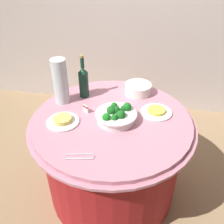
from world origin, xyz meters
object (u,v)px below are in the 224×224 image
(broccoli_bowl, at_px, (116,115))
(decorative_fruit_vase, at_px, (61,84))
(food_plate_noodles, at_px, (63,121))
(food_plate_fried_egg, at_px, (156,112))
(label_placard_front, at_px, (86,108))
(wine_bottle, at_px, (84,81))
(serving_tongs, at_px, (81,156))
(plate_stack, at_px, (138,89))

(broccoli_bowl, relative_size, decorative_fruit_vase, 0.82)
(broccoli_bowl, bearing_deg, food_plate_noodles, -165.68)
(food_plate_fried_egg, relative_size, label_placard_front, 4.00)
(food_plate_fried_egg, xyz_separation_m, label_placard_front, (-0.49, -0.08, 0.02))
(wine_bottle, xyz_separation_m, decorative_fruit_vase, (-0.14, -0.11, 0.02))
(wine_bottle, relative_size, food_plate_noodles, 1.53)
(broccoli_bowl, height_order, food_plate_noodles, broccoli_bowl)
(food_plate_fried_egg, bearing_deg, serving_tongs, -127.68)
(food_plate_fried_egg, bearing_deg, plate_stack, 122.30)
(decorative_fruit_vase, bearing_deg, food_plate_noodles, -69.83)
(decorative_fruit_vase, relative_size, food_plate_fried_egg, 1.55)
(broccoli_bowl, bearing_deg, decorative_fruit_vase, 159.67)
(plate_stack, bearing_deg, serving_tongs, -107.51)
(wine_bottle, height_order, label_placard_front, wine_bottle)
(food_plate_noodles, bearing_deg, plate_stack, 46.63)
(label_placard_front, bearing_deg, food_plate_noodles, -128.76)
(food_plate_noodles, bearing_deg, food_plate_fried_egg, 20.66)
(broccoli_bowl, height_order, decorative_fruit_vase, decorative_fruit_vase)
(decorative_fruit_vase, distance_m, food_plate_fried_egg, 0.72)
(decorative_fruit_vase, relative_size, serving_tongs, 2.03)
(decorative_fruit_vase, height_order, food_plate_fried_egg, decorative_fruit_vase)
(broccoli_bowl, xyz_separation_m, label_placard_front, (-0.23, 0.06, -0.01))
(broccoli_bowl, height_order, wine_bottle, wine_bottle)
(wine_bottle, bearing_deg, plate_stack, 16.42)
(decorative_fruit_vase, distance_m, serving_tongs, 0.64)
(wine_bottle, xyz_separation_m, food_plate_noodles, (-0.05, -0.36, -0.11))
(serving_tongs, distance_m, food_plate_fried_egg, 0.66)
(broccoli_bowl, height_order, plate_stack, broccoli_bowl)
(food_plate_fried_egg, height_order, label_placard_front, label_placard_front)
(serving_tongs, height_order, food_plate_noodles, food_plate_noodles)
(food_plate_noodles, bearing_deg, wine_bottle, 82.64)
(decorative_fruit_vase, bearing_deg, plate_stack, 22.66)
(plate_stack, xyz_separation_m, decorative_fruit_vase, (-0.55, -0.23, 0.11))
(decorative_fruit_vase, height_order, food_plate_noodles, decorative_fruit_vase)
(wine_bottle, xyz_separation_m, label_placard_front, (0.07, -0.21, -0.10))
(broccoli_bowl, relative_size, serving_tongs, 1.67)
(wine_bottle, xyz_separation_m, food_plate_fried_egg, (0.57, -0.13, -0.12))
(food_plate_fried_egg, xyz_separation_m, food_plate_noodles, (-0.61, -0.23, 0.00))
(serving_tongs, distance_m, food_plate_noodles, 0.36)
(label_placard_front, bearing_deg, food_plate_fried_egg, 9.66)
(wine_bottle, relative_size, food_plate_fried_egg, 1.53)
(decorative_fruit_vase, xyz_separation_m, food_plate_fried_egg, (0.71, -0.02, -0.14))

